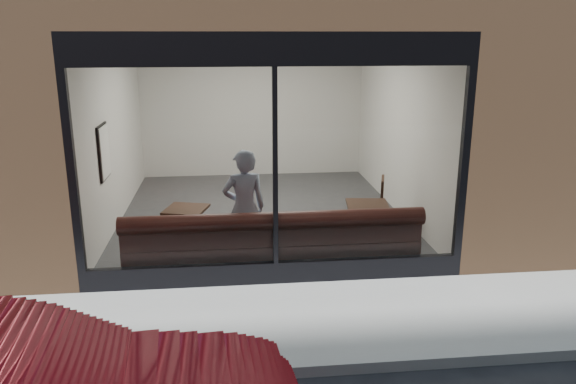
{
  "coord_description": "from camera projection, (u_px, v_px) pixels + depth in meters",
  "views": [
    {
      "loc": [
        -0.58,
        -4.73,
        3.17
      ],
      "look_at": [
        0.2,
        2.4,
        1.15
      ],
      "focal_mm": 35.0,
      "sensor_mm": 36.0,
      "label": 1
    }
  ],
  "objects": [
    {
      "name": "cafe_wall_left",
      "position": [
        115.0,
        130.0,
        9.54
      ],
      "size": [
        0.0,
        6.0,
        6.0
      ],
      "primitive_type": "plane",
      "rotation": [
        1.57,
        0.0,
        1.57
      ],
      "color": "silver",
      "rests_on": "ground"
    },
    {
      "name": "host_building_backfill",
      "position": [
        247.0,
        93.0,
        15.54
      ],
      "size": [
        5.0,
        6.0,
        3.2
      ],
      "primitive_type": "cube",
      "color": "brown",
      "rests_on": "ground"
    },
    {
      "name": "cafe_table_right",
      "position": [
        367.0,
        205.0,
        8.27
      ],
      "size": [
        0.68,
        0.68,
        0.04
      ],
      "primitive_type": "cube",
      "rotation": [
        0.0,
        0.0,
        -0.14
      ],
      "color": "#322013",
      "rests_on": "cafe_floor"
    },
    {
      "name": "host_building_pier_right",
      "position": [
        413.0,
        104.0,
        13.06
      ],
      "size": [
        2.5,
        12.0,
        3.2
      ],
      "primitive_type": "cube",
      "color": "brown",
      "rests_on": "ground"
    },
    {
      "name": "cafe_chair_right",
      "position": [
        369.0,
        219.0,
        9.21
      ],
      "size": [
        0.59,
        0.59,
        0.04
      ],
      "primitive_type": "cube",
      "rotation": [
        0.0,
        0.0,
        2.84
      ],
      "color": "#322013",
      "rests_on": "cafe_floor"
    },
    {
      "name": "storefront_kick",
      "position": [
        276.0,
        273.0,
        7.37
      ],
      "size": [
        5.0,
        0.1,
        0.3
      ],
      "primitive_type": "cube",
      "color": "black",
      "rests_on": "ground"
    },
    {
      "name": "banquette",
      "position": [
        273.0,
        256.0,
        7.73
      ],
      "size": [
        4.0,
        0.55,
        0.45
      ],
      "primitive_type": "cube",
      "color": "#3D1D16",
      "rests_on": "cafe_floor"
    },
    {
      "name": "sidewalk_near",
      "position": [
        284.0,
        322.0,
        6.4
      ],
      "size": [
        40.0,
        2.0,
        0.01
      ],
      "primitive_type": "cube",
      "color": "gray",
      "rests_on": "ground"
    },
    {
      "name": "person",
      "position": [
        244.0,
        208.0,
        7.81
      ],
      "size": [
        0.67,
        0.5,
        1.67
      ],
      "primitive_type": "imported",
      "rotation": [
        0.0,
        0.0,
        3.31
      ],
      "color": "#92A4BF",
      "rests_on": "cafe_floor"
    },
    {
      "name": "wall_poster",
      "position": [
        105.0,
        152.0,
        8.55
      ],
      "size": [
        0.02,
        0.59,
        0.78
      ],
      "primitive_type": "cube",
      "color": "white",
      "rests_on": "cafe_wall_left"
    },
    {
      "name": "cafe_floor",
      "position": [
        262.0,
        213.0,
        10.23
      ],
      "size": [
        6.0,
        6.0,
        0.0
      ],
      "primitive_type": "plane",
      "color": "#2D2D30",
      "rests_on": "ground"
    },
    {
      "name": "cafe_ceiling",
      "position": [
        259.0,
        33.0,
        9.37
      ],
      "size": [
        6.0,
        6.0,
        0.0
      ],
      "primitive_type": "plane",
      "rotation": [
        3.14,
        0.0,
        0.0
      ],
      "color": "white",
      "rests_on": "host_building_upper"
    },
    {
      "name": "cafe_wall_back",
      "position": [
        252.0,
        106.0,
        12.66
      ],
      "size": [
        5.0,
        0.0,
        5.0
      ],
      "primitive_type": "plane",
      "rotation": [
        1.57,
        0.0,
        0.0
      ],
      "color": "silver",
      "rests_on": "ground"
    },
    {
      "name": "cafe_table_left",
      "position": [
        186.0,
        209.0,
        8.07
      ],
      "size": [
        0.69,
        0.69,
        0.04
      ],
      "primitive_type": "cube",
      "rotation": [
        0.0,
        0.0,
        -0.28
      ],
      "color": "#322013",
      "rests_on": "cafe_floor"
    },
    {
      "name": "kerb_near",
      "position": [
        295.0,
        370.0,
        5.38
      ],
      "size": [
        40.0,
        0.1,
        0.12
      ],
      "primitive_type": "cube",
      "color": "gray",
      "rests_on": "ground"
    },
    {
      "name": "storefront_mullion",
      "position": [
        275.0,
        169.0,
        6.99
      ],
      "size": [
        0.06,
        0.1,
        2.5
      ],
      "primitive_type": "cube",
      "color": "black",
      "rests_on": "storefront_kick"
    },
    {
      "name": "ground",
      "position": [
        294.0,
        372.0,
        5.45
      ],
      "size": [
        120.0,
        120.0,
        0.0
      ],
      "primitive_type": "plane",
      "color": "black",
      "rests_on": "ground"
    },
    {
      "name": "storefront_header",
      "position": [
        274.0,
        49.0,
        6.6
      ],
      "size": [
        5.0,
        0.1,
        0.4
      ],
      "primitive_type": "cube",
      "color": "black",
      "rests_on": "host_building_upper"
    },
    {
      "name": "cafe_wall_right",
      "position": [
        399.0,
        125.0,
        10.06
      ],
      "size": [
        0.0,
        6.0,
        6.0
      ],
      "primitive_type": "plane",
      "rotation": [
        1.57,
        0.0,
        -1.57
      ],
      "color": "silver",
      "rests_on": "ground"
    },
    {
      "name": "storefront_glass",
      "position": [
        275.0,
        169.0,
        6.96
      ],
      "size": [
        4.8,
        0.0,
        4.8
      ],
      "primitive_type": "plane",
      "rotation": [
        1.57,
        0.0,
        0.0
      ],
      "color": "white",
      "rests_on": "storefront_kick"
    },
    {
      "name": "host_building_pier_left",
      "position": [
        81.0,
        109.0,
        12.28
      ],
      "size": [
        2.5,
        12.0,
        3.2
      ],
      "primitive_type": "cube",
      "color": "brown",
      "rests_on": "ground"
    }
  ]
}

